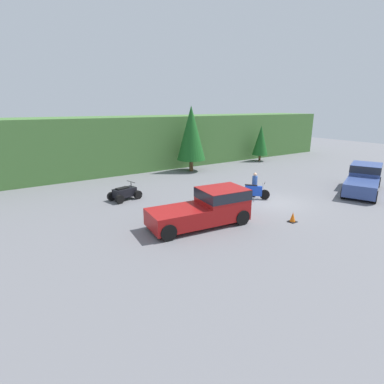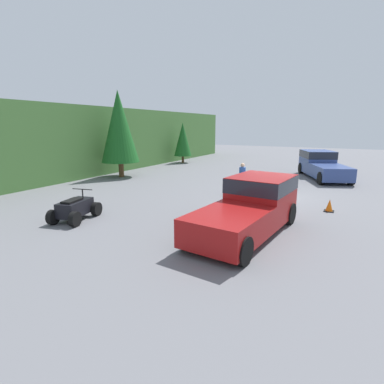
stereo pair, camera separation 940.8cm
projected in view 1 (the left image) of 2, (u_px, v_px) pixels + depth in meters
ground_plane at (272, 202)px, 19.66m from camera, size 80.00×80.00×0.00m
hillside_backdrop at (159, 141)px, 31.79m from camera, size 44.00×6.00×5.12m
tree_left at (191, 133)px, 28.28m from camera, size 2.72×2.72×6.18m
tree_mid_left at (261, 140)px, 33.94m from camera, size 1.77×1.77×4.01m
pickup_truck_red at (208, 207)px, 15.77m from camera, size 5.50×2.64×1.87m
pickup_truck_second at (364, 178)px, 22.16m from camera, size 6.14×4.16×1.87m
dirt_bike at (254, 192)px, 20.35m from camera, size 1.45×1.75×1.17m
quad_atv at (125, 193)px, 20.10m from camera, size 2.25×1.63×1.16m
rider_person at (255, 184)px, 20.65m from camera, size 0.49×0.49×1.70m
traffic_cone at (293, 217)px, 16.26m from camera, size 0.42×0.42×0.55m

